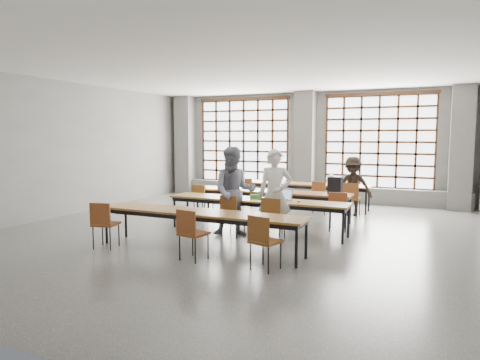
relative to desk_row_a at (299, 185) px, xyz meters
The scene contains 39 objects.
floor 3.68m from the desk_row_a, 94.58° to the right, with size 11.00×11.00×0.00m, color #4B4B48.
ceiling 4.60m from the desk_row_a, 94.58° to the right, with size 11.00×11.00×0.00m, color silver.
wall_back 2.20m from the desk_row_a, 98.72° to the left, with size 10.00×10.00×0.00m, color slate.
wall_front 9.18m from the desk_row_a, 91.82° to the right, with size 10.00×10.00×0.00m, color slate.
wall_left 6.50m from the desk_row_a, 145.67° to the right, with size 11.00×11.00×0.00m, color slate.
column_left 5.17m from the desk_row_a, 161.44° to the left, with size 0.60×0.55×3.50m, color #585856.
column_mid 1.96m from the desk_row_a, 100.20° to the left, with size 0.60×0.55×3.50m, color #585856.
column_right 4.64m from the desk_row_a, 20.91° to the left, with size 0.60×0.55×3.50m, color #585856.
window_left 3.35m from the desk_row_a, 144.53° to the left, with size 3.32×0.12×3.00m.
window_right 2.94m from the desk_row_a, 42.71° to the left, with size 3.32×0.12×3.00m.
sill_ledge 1.76m from the desk_row_a, 99.73° to the left, with size 9.80×0.35×0.50m, color #585856.
desk_row_a is the anchor object (origin of this frame).
desk_row_b 1.92m from the desk_row_a, 95.46° to the right, with size 4.00×0.70×0.73m.
desk_row_c 3.35m from the desk_row_a, 89.49° to the right, with size 4.00×0.70×0.73m.
desk_row_d 5.18m from the desk_row_a, 93.96° to the right, with size 4.00×0.70×0.73m.
chair_back_left 1.53m from the desk_row_a, 155.65° to the right, with size 0.48×0.48×0.88m.
chair_back_mid 1.01m from the desk_row_a, 38.76° to the right, with size 0.51×0.51×0.88m.
chair_back_right 1.72m from the desk_row_a, 21.50° to the right, with size 0.43×0.44×0.88m.
chair_mid_left 3.11m from the desk_row_a, 125.27° to the right, with size 0.48×0.49×0.88m.
chair_mid_centre 2.55m from the desk_row_a, 84.93° to the right, with size 0.46×0.46×0.88m.
chair_mid_right 3.02m from the desk_row_a, 57.32° to the right, with size 0.48×0.48×0.88m.
chair_front_left 3.99m from the desk_row_a, 94.01° to the right, with size 0.46×0.47×0.88m.
chair_front_right 4.03m from the desk_row_a, 81.00° to the right, with size 0.42×0.43×0.88m.
chair_near_left 6.15m from the desk_row_a, 109.39° to the right, with size 0.50×0.51×0.88m.
chair_near_mid 5.80m from the desk_row_a, 91.69° to the right, with size 0.48×0.49×0.88m.
chair_near_right 5.91m from the desk_row_a, 79.05° to the right, with size 0.51×0.51×0.88m.
student_male 3.91m from the desk_row_a, 80.71° to the right, with size 0.67×0.44×1.84m, color white.
student_female 3.87m from the desk_row_a, 94.01° to the right, with size 0.91×0.71×1.87m, color #171D46.
student_back 1.68m from the desk_row_a, 17.35° to the right, with size 1.00×0.58×1.55m, color black.
laptop_front 3.30m from the desk_row_a, 79.48° to the right, with size 0.45×0.42×0.26m.
laptop_back 1.36m from the desk_row_a, ahead, with size 0.38×0.33×0.26m.
mouse 3.51m from the desk_row_a, 73.79° to the right, with size 0.10×0.06×0.04m, color white.
green_box 3.27m from the desk_row_a, 90.35° to the right, with size 0.25×0.09×0.09m, color #328E2E.
phone 3.46m from the desk_row_a, 86.52° to the right, with size 0.13×0.06×0.01m, color black.
paper_sheet_a 2.02m from the desk_row_a, 112.81° to the right, with size 0.30×0.21×0.00m, color white.
paper_sheet_c 1.91m from the desk_row_a, 92.48° to the right, with size 0.30×0.21×0.00m, color white.
backpack 2.35m from the desk_row_a, 52.70° to the right, with size 0.32×0.20×0.40m, color black.
plastic_bag 0.93m from the desk_row_a, ahead, with size 0.26×0.21×0.29m, color white.
red_pouch 6.08m from the desk_row_a, 109.79° to the right, with size 0.20×0.08×0.06m, color #A5141B.
Camera 1 is at (3.75, -8.26, 2.11)m, focal length 32.00 mm.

